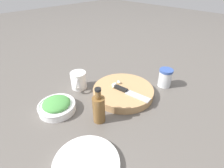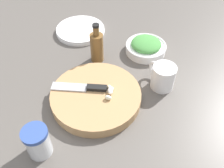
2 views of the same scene
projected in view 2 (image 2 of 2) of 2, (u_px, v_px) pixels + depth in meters
name	position (u px, v px, depth m)	size (l,w,h in m)	color
ground_plane	(112.00, 89.00, 0.86)	(5.00, 5.00, 0.00)	#56514C
cutting_board	(96.00, 97.00, 0.81)	(0.29, 0.29, 0.04)	tan
chef_knife	(83.00, 87.00, 0.81)	(0.05, 0.18, 0.01)	black
garlic_cloves	(110.00, 92.00, 0.79)	(0.07, 0.03, 0.02)	white
herb_bowl	(146.00, 47.00, 0.99)	(0.16, 0.16, 0.06)	white
spice_jar	(38.00, 142.00, 0.66)	(0.07, 0.07, 0.10)	silver
coffee_mug	(163.00, 76.00, 0.84)	(0.10, 0.10, 0.09)	white
plate_stack	(80.00, 30.00, 1.09)	(0.21, 0.21, 0.02)	white
oil_bottle	(97.00, 47.00, 0.93)	(0.05, 0.05, 0.16)	brown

